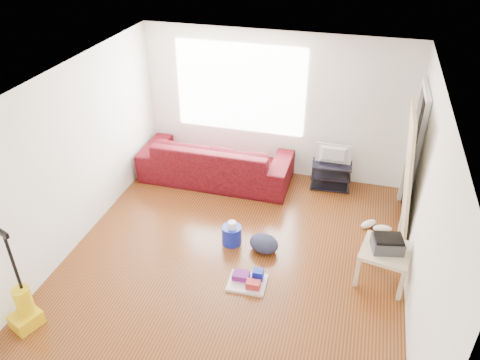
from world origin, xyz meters
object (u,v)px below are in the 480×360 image
(backpack, at_px, (264,250))
(vacuum, at_px, (24,308))
(sofa, at_px, (217,179))
(cleaning_tray, at_px, (249,280))
(tv_stand, at_px, (331,175))
(bucket, at_px, (232,243))
(side_table, at_px, (385,254))

(backpack, bearing_deg, vacuum, -118.54)
(sofa, relative_size, cleaning_tray, 5.11)
(sofa, xyz_separation_m, tv_stand, (1.94, 0.27, 0.23))
(bucket, xyz_separation_m, backpack, (0.48, -0.04, 0.00))
(sofa, bearing_deg, cleaning_tray, 116.93)
(bucket, xyz_separation_m, vacuum, (-1.87, -2.05, 0.24))
(tv_stand, bearing_deg, side_table, -70.52)
(sofa, xyz_separation_m, vacuum, (-1.12, -3.66, 0.24))
(tv_stand, height_order, vacuum, vacuum)
(side_table, height_order, vacuum, vacuum)
(side_table, distance_m, vacuum, 4.37)
(side_table, bearing_deg, sofa, 147.63)
(cleaning_tray, bearing_deg, vacuum, -150.38)
(sofa, height_order, side_table, side_table)
(bucket, bearing_deg, tv_stand, 57.59)
(side_table, height_order, backpack, side_table)
(side_table, distance_m, cleaning_tray, 1.76)
(cleaning_tray, xyz_separation_m, backpack, (0.04, 0.70, -0.05))
(backpack, bearing_deg, tv_stand, 90.55)
(sofa, xyz_separation_m, side_table, (2.83, -1.79, 0.41))
(tv_stand, bearing_deg, cleaning_tray, -109.79)
(tv_stand, relative_size, side_table, 0.97)
(vacuum, bearing_deg, sofa, 94.08)
(tv_stand, relative_size, vacuum, 0.51)
(side_table, relative_size, backpack, 1.61)
(bucket, bearing_deg, side_table, -5.03)
(side_table, relative_size, bucket, 2.46)
(side_table, bearing_deg, backpack, 174.85)
(sofa, height_order, bucket, sofa)
(cleaning_tray, height_order, backpack, cleaning_tray)
(bucket, distance_m, vacuum, 2.79)
(side_table, xyz_separation_m, backpack, (-1.60, 0.14, -0.41))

